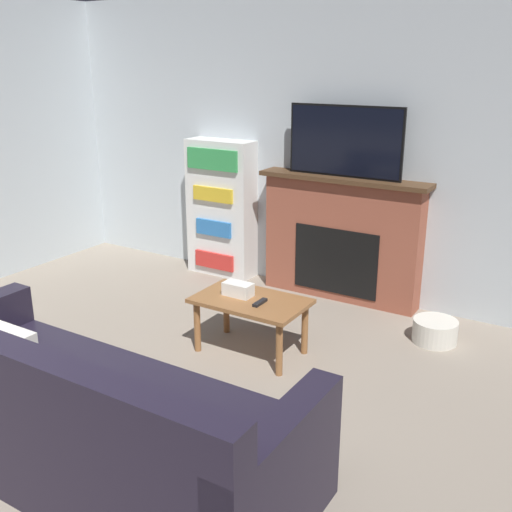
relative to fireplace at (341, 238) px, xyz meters
The scene contains 9 objects.
wall_back 0.83m from the fireplace, 149.67° to the left, with size 6.77×0.06×2.70m.
fireplace is the anchor object (origin of this frame).
tv 0.87m from the fireplace, 90.00° to the right, with size 1.04×0.03×0.61m.
couch 2.99m from the fireplace, 92.45° to the right, with size 2.42×0.95×0.87m.
coffee_table 1.39m from the fireplace, 94.68° to the right, with size 0.83×0.51×0.43m.
tissue_box 1.38m from the fireplace, 99.62° to the right, with size 0.22×0.12×0.10m.
remote_control 1.42m from the fireplace, 90.23° to the right, with size 0.04×0.15×0.02m.
bookshelf 1.31m from the fireplace, behind, with size 0.70×0.29×1.37m.
storage_basket 1.22m from the fireplace, 24.42° to the right, with size 0.35×0.35×0.18m.
Camera 1 is at (2.31, -1.25, 2.11)m, focal length 42.00 mm.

